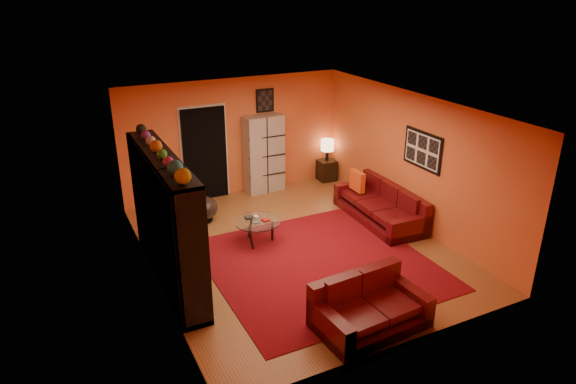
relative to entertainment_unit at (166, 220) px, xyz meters
name	(u,v)px	position (x,y,z in m)	size (l,w,h in m)	color
floor	(295,248)	(2.27, 0.00, -1.05)	(6.00, 6.00, 0.00)	brown
ceiling	(296,107)	(2.27, 0.00, 1.55)	(6.00, 6.00, 0.00)	white
wall_back	(234,137)	(2.27, 3.00, 0.25)	(6.00, 6.00, 0.00)	orange
wall_front	(406,260)	(2.27, -3.00, 0.25)	(6.00, 6.00, 0.00)	orange
wall_left	(150,208)	(-0.23, 0.00, 0.25)	(6.00, 6.00, 0.00)	orange
wall_right	(412,160)	(4.78, 0.00, 0.25)	(6.00, 6.00, 0.00)	orange
rug	(319,264)	(2.38, -0.70, -1.04)	(3.60, 3.60, 0.01)	#600A14
doorway	(205,154)	(1.57, 2.96, -0.03)	(0.95, 0.10, 2.04)	black
wall_art_right	(423,150)	(4.75, -0.30, 0.55)	(0.03, 1.00, 0.70)	black
wall_art_back	(265,100)	(3.02, 2.98, 1.00)	(0.42, 0.03, 0.52)	black
entertainment_unit	(166,220)	(0.00, 0.00, 0.00)	(0.45, 3.00, 2.10)	black
tv	(170,222)	(0.05, -0.03, -0.04)	(0.13, 1.01, 0.58)	black
sofa	(383,206)	(4.41, 0.31, -0.76)	(0.99, 2.22, 0.85)	#49090F
loveseat	(367,306)	(2.16, -2.42, -0.77)	(1.59, 1.02, 0.85)	#49090F
throw_pillow	(357,181)	(4.22, 0.99, -0.42)	(0.12, 0.42, 0.42)	#FE571C
coffee_table	(258,223)	(1.75, 0.50, -0.66)	(0.86, 0.86, 0.43)	silver
storage_cabinet	(264,154)	(2.90, 2.80, -0.17)	(0.88, 0.39, 1.76)	#B1ACA3
bowl_chair	(202,208)	(1.12, 1.84, -0.77)	(0.63, 0.63, 0.51)	black
side_table	(327,170)	(4.53, 2.75, -0.80)	(0.40, 0.40, 0.50)	black
table_lamp	(327,146)	(4.53, 2.75, -0.18)	(0.31, 0.31, 0.52)	black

